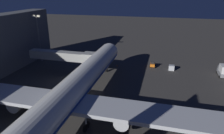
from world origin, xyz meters
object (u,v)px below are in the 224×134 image
(catering_truck, at_px, (223,70))
(traffic_cone_nose_starboard, at_px, (105,64))
(jet_bridge, at_px, (67,56))
(traffic_cone_nose_port, at_px, (117,65))
(pushback_tug, at_px, (153,65))
(airliner_at_gate, at_px, (66,98))
(baggage_container_mid_row, at_px, (171,68))
(apron_floodlight_mast, at_px, (39,35))

(catering_truck, relative_size, traffic_cone_nose_starboard, 9.36)
(jet_bridge, xyz_separation_m, traffic_cone_nose_port, (-13.40, -9.70, -5.24))
(traffic_cone_nose_port, bearing_deg, pushback_tug, -168.62)
(airliner_at_gate, xyz_separation_m, traffic_cone_nose_starboard, (2.20, -32.60, -5.14))
(pushback_tug, xyz_separation_m, traffic_cone_nose_starboard, (16.02, 2.34, -0.51))
(airliner_at_gate, height_order, traffic_cone_nose_port, airliner_at_gate)
(catering_truck, height_order, traffic_cone_nose_port, catering_truck)
(baggage_container_mid_row, height_order, traffic_cone_nose_port, baggage_container_mid_row)
(traffic_cone_nose_port, height_order, traffic_cone_nose_starboard, same)
(baggage_container_mid_row, bearing_deg, catering_truck, 175.49)
(airliner_at_gate, bearing_deg, apron_floodlight_mast, -50.65)
(baggage_container_mid_row, bearing_deg, apron_floodlight_mast, 3.09)
(pushback_tug, xyz_separation_m, traffic_cone_nose_port, (11.62, 2.34, -0.51))
(jet_bridge, xyz_separation_m, baggage_container_mid_row, (-31.08, -10.65, -4.70))
(jet_bridge, distance_m, catering_truck, 46.81)
(jet_bridge, bearing_deg, airliner_at_gate, 116.07)
(airliner_at_gate, distance_m, apron_floodlight_mast, 40.43)
(baggage_container_mid_row, height_order, traffic_cone_nose_starboard, baggage_container_mid_row)
(airliner_at_gate, bearing_deg, catering_truck, -136.79)
(traffic_cone_nose_port, distance_m, traffic_cone_nose_starboard, 4.40)
(airliner_at_gate, xyz_separation_m, apron_floodlight_mast, (25.50, -31.10, 4.13))
(jet_bridge, distance_m, pushback_tug, 28.17)
(airliner_at_gate, height_order, pushback_tug, airliner_at_gate)
(jet_bridge, bearing_deg, baggage_container_mid_row, -161.08)
(airliner_at_gate, relative_size, traffic_cone_nose_starboard, 122.30)
(catering_truck, bearing_deg, airliner_at_gate, 43.21)
(jet_bridge, relative_size, traffic_cone_nose_port, 37.65)
(airliner_at_gate, height_order, traffic_cone_nose_starboard, airliner_at_gate)
(pushback_tug, bearing_deg, baggage_container_mid_row, 167.09)
(jet_bridge, xyz_separation_m, apron_floodlight_mast, (14.30, -8.20, 4.04))
(jet_bridge, relative_size, pushback_tug, 8.37)
(jet_bridge, distance_m, traffic_cone_nose_starboard, 14.23)
(apron_floodlight_mast, xyz_separation_m, catering_truck, (-59.99, -1.30, -7.75))
(pushback_tug, relative_size, traffic_cone_nose_port, 4.50)
(traffic_cone_nose_starboard, bearing_deg, traffic_cone_nose_port, 180.00)
(airliner_at_gate, xyz_separation_m, traffic_cone_nose_port, (-2.20, -32.60, -5.14))
(airliner_at_gate, bearing_deg, pushback_tug, -111.58)
(pushback_tug, distance_m, baggage_container_mid_row, 6.21)
(catering_truck, distance_m, traffic_cone_nose_port, 32.32)
(apron_floodlight_mast, distance_m, traffic_cone_nose_port, 29.25)
(airliner_at_gate, distance_m, traffic_cone_nose_port, 33.08)
(traffic_cone_nose_port, bearing_deg, apron_floodlight_mast, 3.10)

